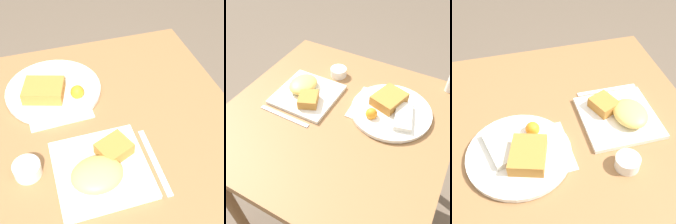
% 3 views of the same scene
% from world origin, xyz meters
% --- Properties ---
extents(dining_table, '(0.84, 0.84, 0.72)m').
position_xyz_m(dining_table, '(0.00, 0.00, 0.63)').
color(dining_table, olive).
rests_on(dining_table, ground_plane).
extents(menu_card, '(0.20, 0.24, 0.00)m').
position_xyz_m(menu_card, '(-0.11, 0.14, 0.72)').
color(menu_card, beige).
rests_on(menu_card, dining_table).
extents(plate_square_near, '(0.24, 0.24, 0.06)m').
position_xyz_m(plate_square_near, '(-0.05, -0.17, 0.74)').
color(plate_square_near, white).
rests_on(plate_square_near, dining_table).
extents(plate_oval_far, '(0.31, 0.31, 0.05)m').
position_xyz_m(plate_oval_far, '(-0.12, 0.17, 0.74)').
color(plate_oval_far, white).
rests_on(plate_oval_far, menu_card).
extents(sauce_ramekin, '(0.07, 0.07, 0.04)m').
position_xyz_m(sauce_ramekin, '(-0.23, -0.12, 0.74)').
color(sauce_ramekin, white).
rests_on(sauce_ramekin, dining_table).
extents(butter_knife, '(0.02, 0.22, 0.00)m').
position_xyz_m(butter_knife, '(0.10, -0.18, 0.72)').
color(butter_knife, silver).
rests_on(butter_knife, dining_table).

